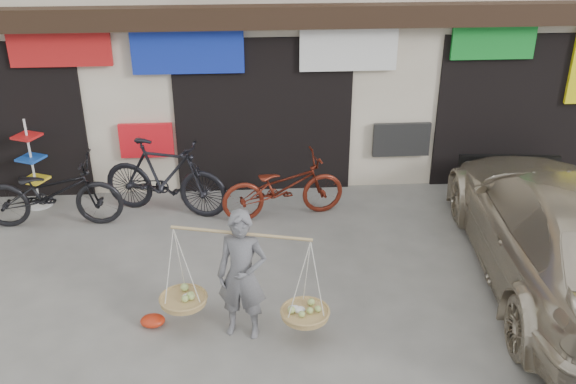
{
  "coord_description": "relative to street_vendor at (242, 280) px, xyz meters",
  "views": [
    {
      "loc": [
        -0.28,
        -6.88,
        4.98
      ],
      "look_at": [
        0.24,
        0.9,
        1.18
      ],
      "focal_mm": 40.0,
      "sensor_mm": 36.0,
      "label": 1
    }
  ],
  "objects": [
    {
      "name": "bike_1",
      "position": [
        -1.25,
        3.24,
        -0.12
      ],
      "size": [
        2.21,
        1.23,
        1.28
      ],
      "primitive_type": "imported",
      "rotation": [
        0.0,
        0.0,
        1.25
      ],
      "color": "black",
      "rests_on": "ground"
    },
    {
      "name": "red_bag",
      "position": [
        -1.13,
        0.21,
        -0.69
      ],
      "size": [
        0.31,
        0.25,
        0.14
      ],
      "primitive_type": "ellipsoid",
      "color": "red",
      "rests_on": "ground"
    },
    {
      "name": "bike_2",
      "position": [
        0.66,
        2.99,
        -0.23
      ],
      "size": [
        2.1,
        1.06,
        1.06
      ],
      "primitive_type": "imported",
      "rotation": [
        0.0,
        0.0,
        1.76
      ],
      "color": "#5B1B0F",
      "rests_on": "ground"
    },
    {
      "name": "display_rack",
      "position": [
        -3.45,
        3.65,
        -0.14
      ],
      "size": [
        0.49,
        0.49,
        1.54
      ],
      "rotation": [
        0.0,
        0.0,
        -0.43
      ],
      "color": "silver",
      "rests_on": "ground"
    },
    {
      "name": "street_vendor",
      "position": [
        0.0,
        0.0,
        0.0
      ],
      "size": [
        2.01,
        0.93,
        1.65
      ],
      "rotation": [
        0.0,
        0.0,
        -0.25
      ],
      "color": "slate",
      "rests_on": "ground"
    },
    {
      "name": "bike_0",
      "position": [
        -2.99,
        2.93,
        -0.18
      ],
      "size": [
        2.2,
        0.77,
        1.15
      ],
      "primitive_type": "imported",
      "rotation": [
        0.0,
        0.0,
        1.58
      ],
      "color": "black",
      "rests_on": "ground"
    },
    {
      "name": "suv",
      "position": [
        4.28,
        0.84,
        0.04
      ],
      "size": [
        2.79,
        5.72,
        1.6
      ],
      "rotation": [
        0.0,
        0.0,
        3.04
      ],
      "color": "#C0B29A",
      "rests_on": "ground"
    },
    {
      "name": "ground",
      "position": [
        0.39,
        0.56,
        -0.76
      ],
      "size": [
        70.0,
        70.0,
        0.0
      ],
      "primitive_type": "plane",
      "color": "slate",
      "rests_on": "ground"
    }
  ]
}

